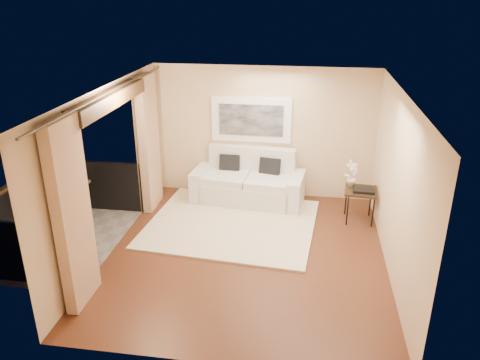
% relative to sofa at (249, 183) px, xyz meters
% --- Properties ---
extents(floor, '(5.00, 5.00, 0.00)m').
position_rel_sofa_xyz_m(floor, '(0.24, -2.10, -0.38)').
color(floor, '#5A2E1A').
rests_on(floor, ground).
extents(room_shell, '(5.00, 6.40, 5.00)m').
position_rel_sofa_xyz_m(room_shell, '(-1.89, -2.10, 2.14)').
color(room_shell, white).
rests_on(room_shell, ground).
extents(balcony, '(1.81, 2.60, 1.17)m').
position_rel_sofa_xyz_m(balcony, '(-3.06, -2.10, -0.20)').
color(balcony, '#605B56').
rests_on(balcony, ground).
extents(curtains, '(0.16, 4.80, 2.64)m').
position_rel_sofa_xyz_m(curtains, '(-1.87, -2.10, 0.96)').
color(curtains, tan).
rests_on(curtains, ground).
extents(artwork, '(1.62, 0.07, 0.92)m').
position_rel_sofa_xyz_m(artwork, '(-0.01, 0.36, 1.24)').
color(artwork, white).
rests_on(artwork, room_shell).
extents(rug, '(3.23, 2.88, 0.04)m').
position_rel_sofa_xyz_m(rug, '(-0.17, -1.12, -0.36)').
color(rug, beige).
rests_on(rug, floor).
extents(sofa, '(2.31, 1.18, 1.07)m').
position_rel_sofa_xyz_m(sofa, '(0.00, 0.00, 0.00)').
color(sofa, silver).
rests_on(sofa, floor).
extents(side_table, '(0.63, 0.63, 0.63)m').
position_rel_sofa_xyz_m(side_table, '(2.17, -0.59, 0.19)').
color(side_table, '#312010').
rests_on(side_table, floor).
extents(tray, '(0.40, 0.30, 0.05)m').
position_rel_sofa_xyz_m(tray, '(2.21, -0.65, 0.27)').
color(tray, black).
rests_on(tray, side_table).
extents(orchid, '(0.33, 0.30, 0.51)m').
position_rel_sofa_xyz_m(orchid, '(2.00, -0.44, 0.50)').
color(orchid, white).
rests_on(orchid, side_table).
extents(bistro_table, '(0.85, 0.85, 0.84)m').
position_rel_sofa_xyz_m(bistro_table, '(-3.17, -1.63, 0.39)').
color(bistro_table, '#312010').
rests_on(bistro_table, balcony).
extents(balcony_chair_far, '(0.52, 0.52, 0.94)m').
position_rel_sofa_xyz_m(balcony_chair_far, '(-3.49, -1.98, 0.17)').
color(balcony_chair_far, '#312010').
rests_on(balcony_chair_far, balcony).
extents(balcony_chair_near, '(0.46, 0.46, 0.98)m').
position_rel_sofa_xyz_m(balcony_chair_near, '(-3.11, -2.52, 0.19)').
color(balcony_chair_near, '#312010').
rests_on(balcony_chair_near, balcony).
extents(ice_bucket, '(0.18, 0.18, 0.20)m').
position_rel_sofa_xyz_m(ice_bucket, '(-3.34, -1.52, 0.57)').
color(ice_bucket, silver).
rests_on(ice_bucket, bistro_table).
extents(candle, '(0.06, 0.06, 0.07)m').
position_rel_sofa_xyz_m(candle, '(-3.17, -1.48, 0.50)').
color(candle, red).
rests_on(candle, bistro_table).
extents(vase, '(0.04, 0.04, 0.18)m').
position_rel_sofa_xyz_m(vase, '(-3.16, -1.85, 0.56)').
color(vase, white).
rests_on(vase, bistro_table).
extents(glass_a, '(0.06, 0.06, 0.12)m').
position_rel_sofa_xyz_m(glass_a, '(-3.05, -1.71, 0.53)').
color(glass_a, silver).
rests_on(glass_a, bistro_table).
extents(glass_b, '(0.06, 0.06, 0.12)m').
position_rel_sofa_xyz_m(glass_b, '(-3.00, -1.62, 0.53)').
color(glass_b, white).
rests_on(glass_b, bistro_table).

